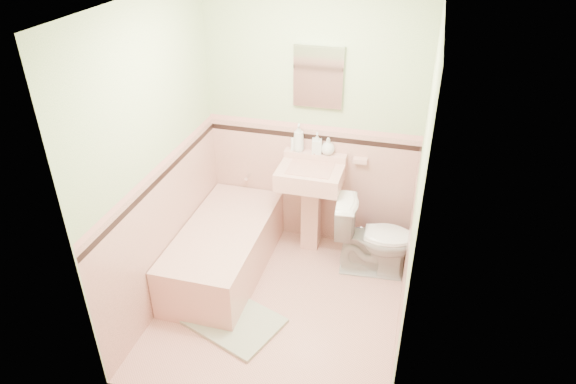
% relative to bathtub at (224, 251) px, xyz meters
% --- Properties ---
extents(floor, '(2.20, 2.20, 0.00)m').
position_rel_bathtub_xyz_m(floor, '(0.63, -0.33, -0.23)').
color(floor, '#E0A292').
rests_on(floor, ground).
extents(ceiling, '(2.20, 2.20, 0.00)m').
position_rel_bathtub_xyz_m(ceiling, '(0.63, -0.33, 2.27)').
color(ceiling, white).
rests_on(ceiling, ground).
extents(wall_back, '(2.50, 0.00, 2.50)m').
position_rel_bathtub_xyz_m(wall_back, '(0.63, 0.77, 1.02)').
color(wall_back, beige).
rests_on(wall_back, ground).
extents(wall_front, '(2.50, 0.00, 2.50)m').
position_rel_bathtub_xyz_m(wall_front, '(0.63, -1.43, 1.02)').
color(wall_front, beige).
rests_on(wall_front, ground).
extents(wall_left, '(0.00, 2.50, 2.50)m').
position_rel_bathtub_xyz_m(wall_left, '(-0.37, -0.33, 1.02)').
color(wall_left, beige).
rests_on(wall_left, ground).
extents(wall_right, '(0.00, 2.50, 2.50)m').
position_rel_bathtub_xyz_m(wall_right, '(1.63, -0.33, 1.02)').
color(wall_right, beige).
rests_on(wall_right, ground).
extents(wainscot_back, '(2.00, 0.00, 2.00)m').
position_rel_bathtub_xyz_m(wainscot_back, '(0.63, 0.76, 0.38)').
color(wainscot_back, '#E2A798').
rests_on(wainscot_back, ground).
extents(wainscot_front, '(2.00, 0.00, 2.00)m').
position_rel_bathtub_xyz_m(wainscot_front, '(0.63, -1.42, 0.38)').
color(wainscot_front, '#E2A798').
rests_on(wainscot_front, ground).
extents(wainscot_left, '(0.00, 2.20, 2.20)m').
position_rel_bathtub_xyz_m(wainscot_left, '(-0.36, -0.33, 0.38)').
color(wainscot_left, '#E2A798').
rests_on(wainscot_left, ground).
extents(wainscot_right, '(0.00, 2.20, 2.20)m').
position_rel_bathtub_xyz_m(wainscot_right, '(1.62, -0.33, 0.38)').
color(wainscot_right, '#E2A798').
rests_on(wainscot_right, ground).
extents(accent_back, '(2.00, 0.00, 2.00)m').
position_rel_bathtub_xyz_m(accent_back, '(0.63, 0.75, 0.90)').
color(accent_back, black).
rests_on(accent_back, ground).
extents(accent_front, '(2.00, 0.00, 2.00)m').
position_rel_bathtub_xyz_m(accent_front, '(0.63, -1.41, 0.90)').
color(accent_front, black).
rests_on(accent_front, ground).
extents(accent_left, '(0.00, 2.20, 2.20)m').
position_rel_bathtub_xyz_m(accent_left, '(-0.35, -0.33, 0.89)').
color(accent_left, black).
rests_on(accent_left, ground).
extents(accent_right, '(0.00, 2.20, 2.20)m').
position_rel_bathtub_xyz_m(accent_right, '(1.61, -0.33, 0.89)').
color(accent_right, black).
rests_on(accent_right, ground).
extents(cap_back, '(2.00, 0.00, 2.00)m').
position_rel_bathtub_xyz_m(cap_back, '(0.63, 0.75, 0.99)').
color(cap_back, '#E0978C').
rests_on(cap_back, ground).
extents(cap_front, '(2.00, 0.00, 2.00)m').
position_rel_bathtub_xyz_m(cap_front, '(0.63, -1.41, 0.99)').
color(cap_front, '#E0978C').
rests_on(cap_front, ground).
extents(cap_left, '(0.00, 2.20, 2.20)m').
position_rel_bathtub_xyz_m(cap_left, '(-0.35, -0.33, 1.00)').
color(cap_left, '#E0978C').
rests_on(cap_left, ground).
extents(cap_right, '(0.00, 2.20, 2.20)m').
position_rel_bathtub_xyz_m(cap_right, '(1.61, -0.33, 1.00)').
color(cap_right, '#E0978C').
rests_on(cap_right, ground).
extents(bathtub, '(0.70, 1.50, 0.45)m').
position_rel_bathtub_xyz_m(bathtub, '(0.00, 0.00, 0.00)').
color(bathtub, '#DBA192').
rests_on(bathtub, floor).
extents(tub_faucet, '(0.04, 0.12, 0.04)m').
position_rel_bathtub_xyz_m(tub_faucet, '(0.00, 0.72, 0.41)').
color(tub_faucet, silver).
rests_on(tub_faucet, wall_back).
extents(sink, '(0.59, 0.48, 0.92)m').
position_rel_bathtub_xyz_m(sink, '(0.68, 0.53, 0.24)').
color(sink, '#DBA192').
rests_on(sink, floor).
extents(sink_faucet, '(0.02, 0.02, 0.10)m').
position_rel_bathtub_xyz_m(sink_faucet, '(0.68, 0.67, 0.72)').
color(sink_faucet, silver).
rests_on(sink_faucet, sink).
extents(medicine_cabinet, '(0.44, 0.04, 0.55)m').
position_rel_bathtub_xyz_m(medicine_cabinet, '(0.68, 0.74, 1.47)').
color(medicine_cabinet, white).
rests_on(medicine_cabinet, wall_back).
extents(soap_dish, '(0.13, 0.07, 0.04)m').
position_rel_bathtub_xyz_m(soap_dish, '(1.10, 0.73, 0.72)').
color(soap_dish, '#DBA192').
rests_on(soap_dish, wall_back).
extents(soap_bottle_left, '(0.12, 0.12, 0.27)m').
position_rel_bathtub_xyz_m(soap_bottle_left, '(0.52, 0.71, 0.89)').
color(soap_bottle_left, '#B2B2B2').
rests_on(soap_bottle_left, sink).
extents(soap_bottle_mid, '(0.10, 0.11, 0.20)m').
position_rel_bathtub_xyz_m(soap_bottle_mid, '(0.69, 0.71, 0.86)').
color(soap_bottle_mid, '#B2B2B2').
rests_on(soap_bottle_mid, sink).
extents(soap_bottle_right, '(0.15, 0.15, 0.16)m').
position_rel_bathtub_xyz_m(soap_bottle_right, '(0.80, 0.71, 0.84)').
color(soap_bottle_right, '#B2B2B2').
rests_on(soap_bottle_right, sink).
extents(tube, '(0.05, 0.05, 0.12)m').
position_rel_bathtub_xyz_m(tube, '(0.46, 0.71, 0.82)').
color(tube, white).
rests_on(tube, sink).
extents(toilet, '(0.76, 0.47, 0.74)m').
position_rel_bathtub_xyz_m(toilet, '(1.33, 0.37, 0.15)').
color(toilet, white).
rests_on(toilet, floor).
extents(bucket, '(0.28, 0.28, 0.23)m').
position_rel_bathtub_xyz_m(bucket, '(1.17, 0.55, -0.11)').
color(bucket, '#1D24B2').
rests_on(bucket, floor).
extents(bath_mat, '(0.95, 0.79, 0.03)m').
position_rel_bathtub_xyz_m(bath_mat, '(0.27, -0.61, -0.21)').
color(bath_mat, '#A0AB8F').
rests_on(bath_mat, floor).
extents(shoe, '(0.16, 0.10, 0.06)m').
position_rel_bathtub_xyz_m(shoe, '(0.26, -0.62, -0.16)').
color(shoe, '#BF1E59').
rests_on(shoe, bath_mat).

